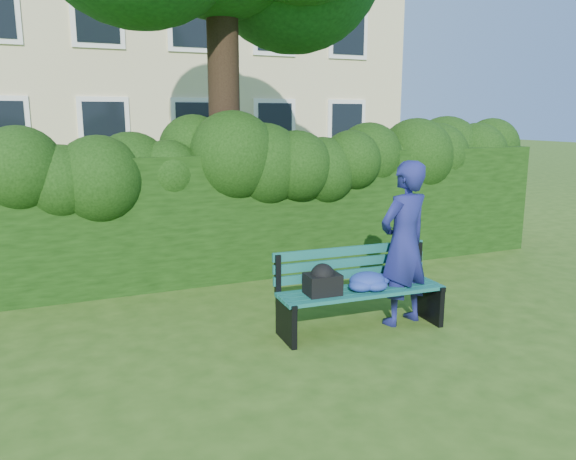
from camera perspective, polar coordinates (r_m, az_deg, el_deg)
name	(u,v)px	position (r m, az deg, el deg)	size (l,w,h in m)	color
ground	(308,319)	(6.62, 2.08, -9.05)	(80.00, 80.00, 0.00)	#2E5015
hedge	(246,213)	(8.36, -4.33, 1.69)	(10.00, 1.00, 1.80)	black
park_bench	(355,286)	(6.20, 6.85, -5.72)	(1.88, 0.65, 0.89)	#0E4A45
man_reading	(404,244)	(6.39, 11.68, -1.36)	(0.68, 0.44, 1.85)	navy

